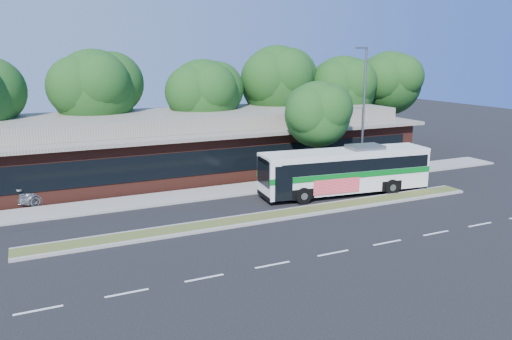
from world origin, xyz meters
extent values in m
plane|color=black|center=(0.00, 0.00, 0.00)|extent=(120.00, 120.00, 0.00)
cube|color=#525825|center=(0.00, 0.60, 0.07)|extent=(26.00, 1.10, 0.15)
cube|color=gray|center=(0.00, 6.40, 0.06)|extent=(44.00, 2.60, 0.12)
cube|color=#4F2218|center=(0.00, 13.00, 1.60)|extent=(32.00, 10.00, 3.20)
cube|color=slate|center=(0.00, 13.00, 3.32)|extent=(33.20, 11.20, 0.24)
cube|color=slate|center=(0.00, 13.00, 3.95)|extent=(30.00, 8.00, 1.00)
cube|color=black|center=(0.00, 7.97, 1.70)|extent=(30.00, 0.06, 1.60)
cylinder|color=slate|center=(9.60, 6.00, 4.50)|extent=(0.16, 0.16, 9.00)
cube|color=slate|center=(9.20, 6.00, 9.00)|extent=(0.90, 0.18, 0.14)
cylinder|color=black|center=(-7.00, 16.00, 2.10)|extent=(0.44, 0.44, 4.20)
sphere|color=#164316|center=(-7.00, 16.00, 6.00)|extent=(6.00, 6.00, 6.00)
sphere|color=#164316|center=(-5.65, 16.45, 6.48)|extent=(4.68, 4.68, 4.68)
cylinder|color=black|center=(1.00, 15.00, 1.89)|extent=(0.44, 0.44, 3.78)
sphere|color=#164316|center=(1.00, 15.00, 5.46)|extent=(5.60, 5.60, 5.60)
sphere|color=#164316|center=(2.26, 15.42, 5.91)|extent=(4.37, 4.37, 4.37)
cylinder|color=black|center=(8.00, 16.00, 2.21)|extent=(0.44, 0.44, 4.41)
sphere|color=#164316|center=(8.00, 16.00, 6.27)|extent=(6.20, 6.20, 6.20)
sphere|color=#164316|center=(9.39, 16.46, 6.77)|extent=(4.84, 4.84, 4.84)
cylinder|color=black|center=(14.00, 15.00, 1.93)|extent=(0.44, 0.44, 3.86)
sphere|color=#164316|center=(14.00, 15.00, 5.60)|extent=(5.80, 5.80, 5.80)
sphere|color=#164316|center=(15.30, 15.43, 6.07)|extent=(4.52, 4.52, 4.52)
cylinder|color=black|center=(20.00, 16.00, 2.06)|extent=(0.44, 0.44, 4.12)
sphere|color=#164316|center=(20.00, 16.00, 5.92)|extent=(6.00, 6.00, 6.00)
sphere|color=#164316|center=(21.35, 16.45, 6.40)|extent=(4.68, 4.68, 4.68)
cube|color=silver|center=(6.00, 2.83, 1.55)|extent=(10.97, 3.39, 2.48)
cube|color=black|center=(6.27, 2.80, 2.04)|extent=(10.12, 3.34, 0.74)
cube|color=silver|center=(6.00, 2.83, 2.68)|extent=(10.99, 3.41, 0.23)
cube|color=#04681B|center=(6.00, 2.83, 1.47)|extent=(11.03, 3.45, 0.34)
cube|color=black|center=(0.61, 3.38, 1.84)|extent=(0.26, 2.01, 1.54)
cube|color=black|center=(11.39, 2.27, 2.13)|extent=(0.25, 1.88, 0.99)
cube|color=#F44780|center=(4.72, 1.78, 0.90)|extent=(3.05, 0.36, 0.90)
cube|color=slate|center=(7.34, 2.69, 2.91)|extent=(2.29, 1.65, 0.27)
cylinder|color=black|center=(2.57, 2.05, 0.49)|extent=(1.02, 0.42, 0.99)
cylinder|color=black|center=(2.81, 4.29, 0.49)|extent=(1.02, 0.42, 0.99)
cylinder|color=black|center=(8.57, 1.43, 0.49)|extent=(1.02, 0.42, 0.99)
cylinder|color=black|center=(8.80, 3.67, 0.49)|extent=(1.02, 0.42, 0.99)
imported|color=#A0A3A7|center=(-10.73, 9.03, 0.62)|extent=(4.59, 2.78, 1.24)
cylinder|color=black|center=(6.00, 6.20, 1.67)|extent=(0.44, 0.44, 3.33)
sphere|color=#164316|center=(6.00, 6.20, 4.66)|extent=(4.43, 4.43, 4.43)
sphere|color=#164316|center=(7.00, 6.53, 5.02)|extent=(3.46, 3.46, 3.46)
camera|label=1|loc=(-11.79, -22.26, 8.54)|focal=35.00mm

